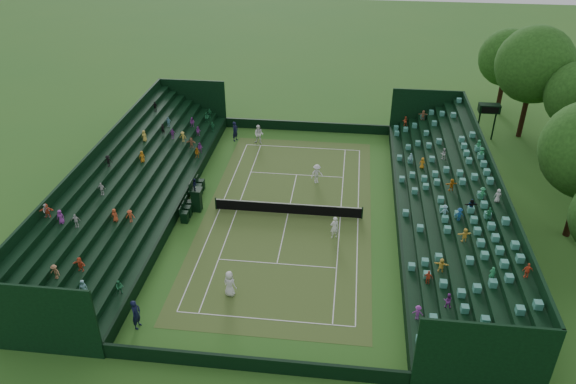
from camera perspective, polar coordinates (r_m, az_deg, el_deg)
name	(u,v)px	position (r m, az deg, el deg)	size (l,w,h in m)	color
ground	(288,214)	(44.21, 0.00, -2.23)	(160.00, 160.00, 0.00)	#386A21
court_surface	(288,214)	(44.21, 0.00, -2.22)	(12.97, 26.77, 0.01)	#2D6421
perimeter_wall_north	(306,126)	(57.92, 1.89, 6.69)	(17.17, 0.20, 1.00)	black
perimeter_wall_south	(253,364)	(31.82, -3.57, -17.06)	(17.17, 0.20, 1.00)	black
perimeter_wall_east	(398,215)	(43.91, 11.07, -2.36)	(0.20, 31.77, 1.00)	black
perimeter_wall_west	(183,202)	(45.59, -10.65, -0.97)	(0.20, 31.77, 1.00)	black
north_grandstand	(455,207)	(43.95, 16.63, -1.51)	(6.60, 32.00, 4.90)	black
south_grandstand	(130,187)	(46.43, -15.71, 0.47)	(6.60, 32.00, 4.90)	black
tennis_net	(288,208)	(43.93, 0.00, -1.65)	(11.67, 0.10, 1.06)	black
scoreboard_tower	(489,110)	(58.37, 19.74, 7.88)	(2.00, 1.00, 3.70)	black
tree_row	(569,102)	(52.56, 26.67, 8.16)	(11.71, 35.53, 11.06)	black
umpire_chair	(196,197)	(44.62, -9.31, -0.50)	(0.91, 0.91, 2.87)	black
courtside_chairs	(193,200)	(45.74, -9.64, -0.78)	(0.59, 5.55, 1.27)	black
player_near_west	(230,284)	(36.16, -5.95, -9.24)	(0.89, 0.58, 1.83)	white
player_near_east	(334,227)	(41.18, 4.74, -3.60)	(0.66, 0.43, 1.80)	white
player_far_west	(259,134)	(55.08, -2.98, 5.87)	(0.93, 0.72, 1.90)	white
player_far_east	(317,174)	(48.09, 2.94, 1.86)	(1.12, 0.65, 1.74)	white
line_judge_north	(235,131)	(55.82, -5.39, 6.16)	(0.72, 0.47, 1.98)	black
line_judge_south	(136,314)	(34.93, -15.18, -11.90)	(0.72, 0.47, 1.98)	black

